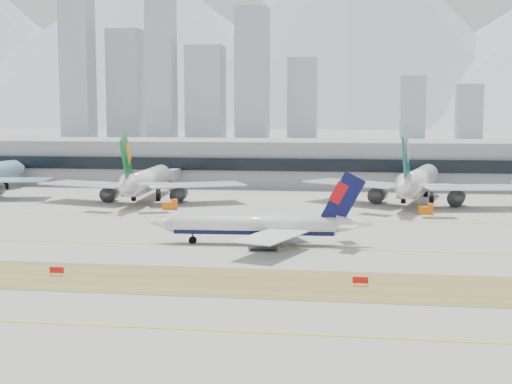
% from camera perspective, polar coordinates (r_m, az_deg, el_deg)
% --- Properties ---
extents(ground, '(3000.00, 3000.00, 0.00)m').
position_cam_1_polar(ground, '(134.53, -1.57, -4.00)').
color(ground, gray).
rests_on(ground, ground).
extents(apron_markings, '(360.00, 122.22, 0.06)m').
position_cam_1_polar(apron_markings, '(83.28, -8.05, -10.50)').
color(apron_markings, brown).
rests_on(apron_markings, ground).
extents(taxiing_airliner, '(41.49, 36.01, 13.94)m').
position_cam_1_polar(taxiing_airliner, '(131.17, 0.49, -2.77)').
color(taxiing_airliner, white).
rests_on(taxiing_airliner, ground).
extents(widebody_eva, '(56.87, 55.78, 20.32)m').
position_cam_1_polar(widebody_eva, '(198.41, -8.87, 0.82)').
color(widebody_eva, white).
rests_on(widebody_eva, ground).
extents(widebody_cathay, '(59.85, 59.48, 21.81)m').
position_cam_1_polar(widebody_cathay, '(194.78, 12.78, 0.75)').
color(widebody_cathay, white).
rests_on(widebody_cathay, ground).
extents(terminal, '(280.00, 43.10, 15.00)m').
position_cam_1_polar(terminal, '(246.85, 3.00, 2.43)').
color(terminal, gray).
rests_on(terminal, ground).
extents(hold_sign_left, '(2.20, 0.15, 1.35)m').
position_cam_1_polar(hold_sign_left, '(110.35, -15.66, -6.04)').
color(hold_sign_left, red).
rests_on(hold_sign_left, ground).
extents(hold_sign_right, '(2.20, 0.15, 1.35)m').
position_cam_1_polar(hold_sign_right, '(101.08, 8.35, -7.00)').
color(hold_sign_right, red).
rests_on(hold_sign_right, ground).
extents(gse_b, '(3.55, 2.00, 2.60)m').
position_cam_1_polar(gse_b, '(181.01, -6.85, -1.06)').
color(gse_b, orange).
rests_on(gse_b, ground).
extents(gse_c, '(3.55, 2.00, 2.60)m').
position_cam_1_polar(gse_c, '(176.04, 13.45, -1.39)').
color(gse_c, orange).
rests_on(gse_c, ground).
extents(city_skyline, '(342.00, 49.80, 140.00)m').
position_cam_1_polar(city_skyline, '(598.59, -4.25, 8.71)').
color(city_skyline, '#9CA6B2').
rests_on(city_skyline, ground).
extents(mountain_ridge, '(2830.00, 1120.00, 470.00)m').
position_cam_1_polar(mountain_ridge, '(1542.69, 8.84, 12.06)').
color(mountain_ridge, '#9EA8B7').
rests_on(mountain_ridge, ground).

